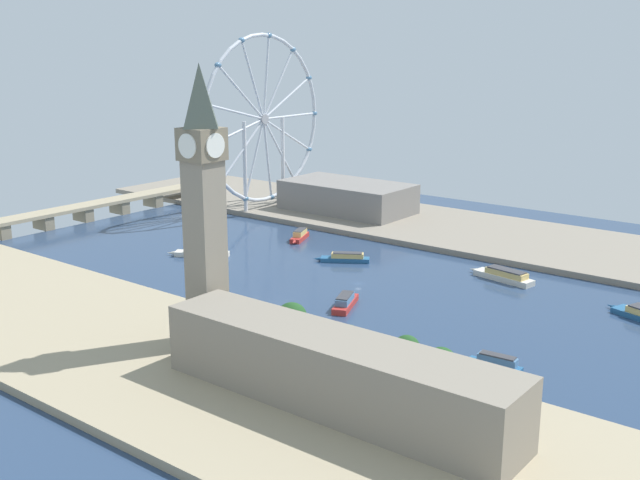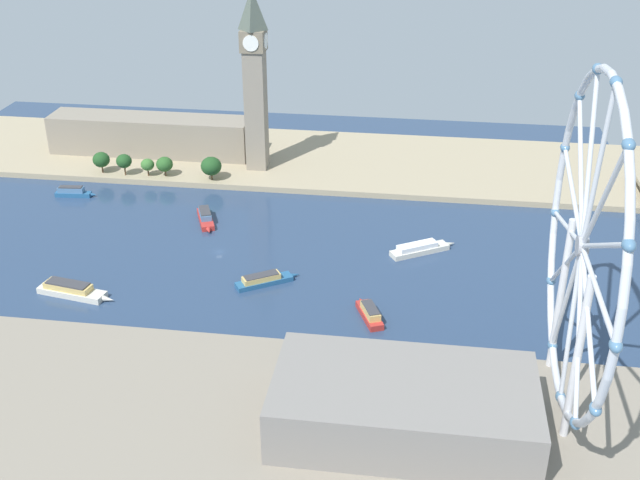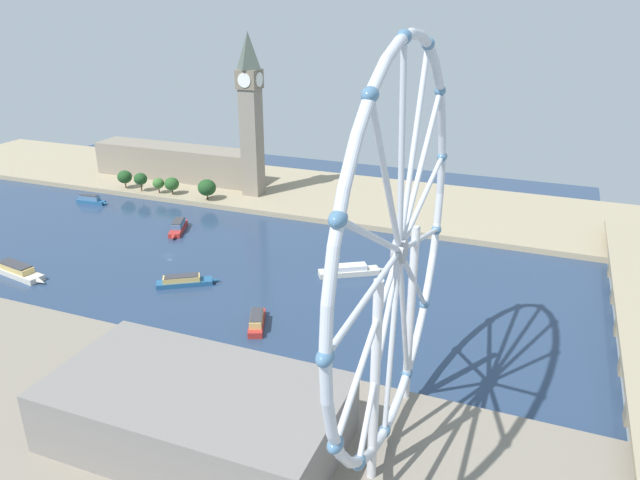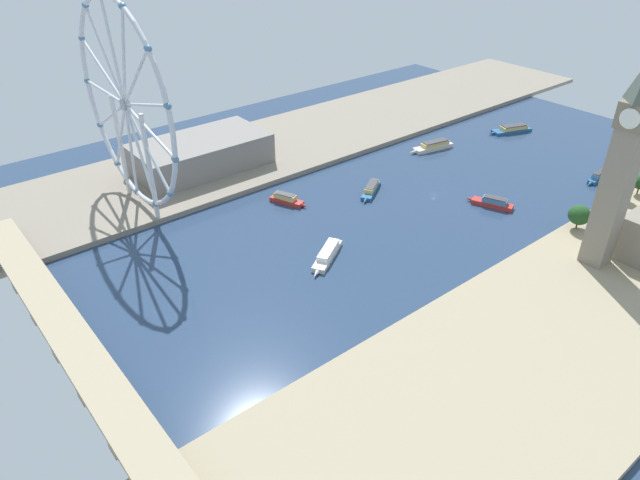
{
  "view_description": "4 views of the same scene",
  "coord_description": "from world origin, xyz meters",
  "px_view_note": "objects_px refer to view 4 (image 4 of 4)",
  "views": [
    {
      "loc": [
        -269.67,
        -189.25,
        104.87
      ],
      "look_at": [
        17.94,
        35.8,
        10.82
      ],
      "focal_mm": 43.34,
      "sensor_mm": 36.0,
      "label": 1
    },
    {
      "loc": [
        297.91,
        87.25,
        164.08
      ],
      "look_at": [
        11.66,
        47.01,
        15.19
      ],
      "focal_mm": 43.99,
      "sensor_mm": 36.0,
      "label": 2
    },
    {
      "loc": [
        221.28,
        166.69,
        116.41
      ],
      "look_at": [
        -18.07,
        71.72,
        11.82
      ],
      "focal_mm": 33.79,
      "sensor_mm": 36.0,
      "label": 3
    },
    {
      "loc": [
        -184.21,
        233.21,
        149.89
      ],
      "look_at": [
        -12.74,
        93.76,
        12.65
      ],
      "focal_mm": 32.31,
      "sensor_mm": 36.0,
      "label": 4
    }
  ],
  "objects_px": {
    "tour_boat_3": "(492,202)",
    "riverside_hall": "(201,153)",
    "river_bridge": "(69,337)",
    "tour_boat_6": "(598,177)",
    "clock_tower": "(624,161)",
    "tour_boat_4": "(327,255)",
    "tour_boat_0": "(433,146)",
    "tour_boat_2": "(512,129)",
    "tour_boat_5": "(287,200)",
    "tour_boat_1": "(371,189)",
    "ferris_wheel": "(125,105)"
  },
  "relations": [
    {
      "from": "tour_boat_3",
      "to": "riverside_hall",
      "type": "bearing_deg",
      "value": 13.77
    },
    {
      "from": "river_bridge",
      "to": "tour_boat_6",
      "type": "distance_m",
      "value": 296.49
    },
    {
      "from": "clock_tower",
      "to": "tour_boat_4",
      "type": "xyz_separation_m",
      "value": [
        82.17,
        90.55,
        -50.47
      ]
    },
    {
      "from": "tour_boat_3",
      "to": "tour_boat_6",
      "type": "height_order",
      "value": "tour_boat_3"
    },
    {
      "from": "tour_boat_0",
      "to": "tour_boat_4",
      "type": "height_order",
      "value": "tour_boat_0"
    },
    {
      "from": "tour_boat_2",
      "to": "tour_boat_5",
      "type": "distance_m",
      "value": 187.41
    },
    {
      "from": "river_bridge",
      "to": "tour_boat_0",
      "type": "xyz_separation_m",
      "value": [
        44.41,
        -252.25,
        -4.7
      ]
    },
    {
      "from": "tour_boat_1",
      "to": "tour_boat_3",
      "type": "xyz_separation_m",
      "value": [
        -53.79,
        -39.69,
        0.31
      ]
    },
    {
      "from": "river_bridge",
      "to": "tour_boat_6",
      "type": "height_order",
      "value": "river_bridge"
    },
    {
      "from": "riverside_hall",
      "to": "tour_boat_0",
      "type": "relative_size",
      "value": 2.34
    },
    {
      "from": "riverside_hall",
      "to": "tour_boat_0",
      "type": "height_order",
      "value": "riverside_hall"
    },
    {
      "from": "river_bridge",
      "to": "tour_boat_5",
      "type": "bearing_deg",
      "value": -71.48
    },
    {
      "from": "riverside_hall",
      "to": "tour_boat_5",
      "type": "xyz_separation_m",
      "value": [
        -65.51,
        -15.63,
        -9.63
      ]
    },
    {
      "from": "tour_boat_4",
      "to": "tour_boat_5",
      "type": "xyz_separation_m",
      "value": [
        55.95,
        -17.81,
        0.28
      ]
    },
    {
      "from": "tour_boat_0",
      "to": "tour_boat_3",
      "type": "relative_size",
      "value": 1.33
    },
    {
      "from": "ferris_wheel",
      "to": "tour_boat_2",
      "type": "relative_size",
      "value": 3.22
    },
    {
      "from": "tour_boat_0",
      "to": "tour_boat_5",
      "type": "xyz_separation_m",
      "value": [
        -0.01,
        119.71,
        -0.07
      ]
    },
    {
      "from": "ferris_wheel",
      "to": "tour_boat_4",
      "type": "distance_m",
      "value": 122.82
    },
    {
      "from": "tour_boat_1",
      "to": "ferris_wheel",
      "type": "bearing_deg",
      "value": -62.29
    },
    {
      "from": "river_bridge",
      "to": "tour_boat_5",
      "type": "height_order",
      "value": "river_bridge"
    },
    {
      "from": "tour_boat_4",
      "to": "tour_boat_5",
      "type": "height_order",
      "value": "tour_boat_5"
    },
    {
      "from": "tour_boat_2",
      "to": "tour_boat_3",
      "type": "xyz_separation_m",
      "value": [
        -58.97,
        102.14,
        0.15
      ]
    },
    {
      "from": "tour_boat_2",
      "to": "tour_boat_5",
      "type": "xyz_separation_m",
      "value": [
        14.29,
        186.86,
        0.17
      ]
    },
    {
      "from": "ferris_wheel",
      "to": "tour_boat_4",
      "type": "height_order",
      "value": "ferris_wheel"
    },
    {
      "from": "clock_tower",
      "to": "river_bridge",
      "type": "xyz_separation_m",
      "value": [
        93.72,
        205.29,
        -45.42
      ]
    },
    {
      "from": "tour_boat_4",
      "to": "tour_boat_6",
      "type": "relative_size",
      "value": 1.37
    },
    {
      "from": "clock_tower",
      "to": "ferris_wheel",
      "type": "relative_size",
      "value": 0.89
    },
    {
      "from": "ferris_wheel",
      "to": "tour_boat_3",
      "type": "bearing_deg",
      "value": -128.08
    },
    {
      "from": "river_bridge",
      "to": "tour_boat_1",
      "type": "relative_size",
      "value": 8.05
    },
    {
      "from": "clock_tower",
      "to": "tour_boat_4",
      "type": "distance_m",
      "value": 132.28
    },
    {
      "from": "riverside_hall",
      "to": "tour_boat_4",
      "type": "bearing_deg",
      "value": 178.97
    },
    {
      "from": "clock_tower",
      "to": "riverside_hall",
      "type": "bearing_deg",
      "value": 23.46
    },
    {
      "from": "ferris_wheel",
      "to": "tour_boat_1",
      "type": "xyz_separation_m",
      "value": [
        -62.75,
        -109.05,
        -55.76
      ]
    },
    {
      "from": "tour_boat_4",
      "to": "tour_boat_5",
      "type": "relative_size",
      "value": 1.32
    },
    {
      "from": "tour_boat_2",
      "to": "tour_boat_3",
      "type": "height_order",
      "value": "tour_boat_3"
    },
    {
      "from": "tour_boat_3",
      "to": "tour_boat_4",
      "type": "xyz_separation_m",
      "value": [
        17.31,
        102.53,
        -0.26
      ]
    },
    {
      "from": "riverside_hall",
      "to": "tour_boat_1",
      "type": "relative_size",
      "value": 3.08
    },
    {
      "from": "ferris_wheel",
      "to": "riverside_hall",
      "type": "xyz_separation_m",
      "value": [
        22.22,
        -48.39,
        -45.8
      ]
    },
    {
      "from": "tour_boat_1",
      "to": "river_bridge",
      "type": "bearing_deg",
      "value": -24.38
    },
    {
      "from": "tour_boat_0",
      "to": "tour_boat_1",
      "type": "distance_m",
      "value": 77.18
    },
    {
      "from": "tour_boat_2",
      "to": "clock_tower",
      "type": "bearing_deg",
      "value": 66.99
    },
    {
      "from": "tour_boat_3",
      "to": "ferris_wheel",
      "type": "bearing_deg",
      "value": 29.81
    },
    {
      "from": "tour_boat_3",
      "to": "tour_boat_5",
      "type": "bearing_deg",
      "value": 27.04
    },
    {
      "from": "tour_boat_2",
      "to": "ferris_wheel",
      "type": "bearing_deg",
      "value": 6.73
    },
    {
      "from": "clock_tower",
      "to": "river_bridge",
      "type": "distance_m",
      "value": 230.19
    },
    {
      "from": "riverside_hall",
      "to": "river_bridge",
      "type": "xyz_separation_m",
      "value": [
        -109.9,
        116.91,
        -4.86
      ]
    },
    {
      "from": "tour_boat_0",
      "to": "tour_boat_2",
      "type": "xyz_separation_m",
      "value": [
        -14.3,
        -67.15,
        -0.24
      ]
    },
    {
      "from": "clock_tower",
      "to": "ferris_wheel",
      "type": "height_order",
      "value": "ferris_wheel"
    },
    {
      "from": "riverside_hall",
      "to": "tour_boat_0",
      "type": "xyz_separation_m",
      "value": [
        -65.49,
        -135.34,
        -9.57
      ]
    },
    {
      "from": "ferris_wheel",
      "to": "tour_boat_2",
      "type": "distance_m",
      "value": 263.34
    }
  ]
}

